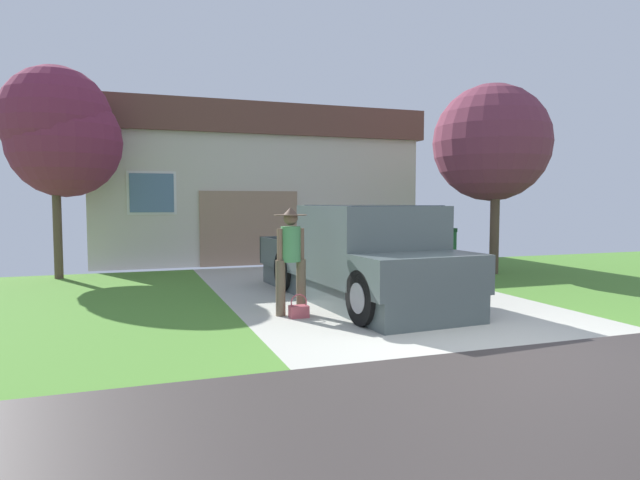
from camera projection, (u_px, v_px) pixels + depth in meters
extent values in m
cube|color=#B3B2A4|center=(353.00, 292.00, 10.89)|extent=(5.20, 9.00, 0.06)
cube|color=#485353|center=(353.00, 287.00, 10.03)|extent=(2.10, 5.42, 0.42)
cube|color=#485353|center=(370.00, 243.00, 9.38)|extent=(2.03, 2.18, 1.27)
cube|color=#1E2833|center=(370.00, 221.00, 9.35)|extent=(1.79, 2.00, 0.53)
cube|color=#485353|center=(420.00, 274.00, 8.01)|extent=(1.96, 1.12, 0.58)
cube|color=black|center=(320.00, 265.00, 11.40)|extent=(2.05, 2.40, 0.06)
cube|color=#485353|center=(360.00, 251.00, 11.75)|extent=(0.22, 2.28, 0.58)
cube|color=#485353|center=(278.00, 254.00, 11.02)|extent=(0.22, 2.28, 0.58)
cube|color=#485353|center=(301.00, 248.00, 12.40)|extent=(1.90, 0.19, 0.58)
cube|color=black|center=(447.00, 227.00, 9.11)|extent=(0.11, 0.19, 0.20)
cylinder|color=black|center=(459.00, 290.00, 8.49)|extent=(0.31, 0.82, 0.80)
cylinder|color=#9E9EA3|center=(459.00, 290.00, 8.49)|extent=(0.31, 0.46, 0.44)
cylinder|color=black|center=(365.00, 298.00, 7.85)|extent=(0.31, 0.82, 0.80)
cylinder|color=#9E9EA3|center=(365.00, 298.00, 7.85)|extent=(0.31, 0.46, 0.44)
cylinder|color=black|center=(360.00, 267.00, 11.52)|extent=(0.31, 0.82, 0.80)
cylinder|color=#9E9EA3|center=(360.00, 267.00, 11.52)|extent=(0.31, 0.46, 0.44)
cylinder|color=black|center=(287.00, 271.00, 10.88)|extent=(0.31, 0.82, 0.80)
cylinder|color=#9E9EA3|center=(287.00, 271.00, 10.88)|extent=(0.31, 0.46, 0.44)
cylinder|color=brown|center=(281.00, 288.00, 8.50)|extent=(0.15, 0.15, 0.86)
cylinder|color=brown|center=(301.00, 287.00, 8.65)|extent=(0.15, 0.15, 0.86)
cylinder|color=#4C9356|center=(291.00, 244.00, 8.53)|extent=(0.31, 0.31, 0.55)
cylinder|color=brown|center=(280.00, 250.00, 8.46)|extent=(0.09, 0.09, 0.65)
cylinder|color=brown|center=(301.00, 249.00, 8.62)|extent=(0.09, 0.09, 0.65)
sphere|color=brown|center=(291.00, 218.00, 8.50)|extent=(0.22, 0.22, 0.22)
cylinder|color=brown|center=(291.00, 215.00, 8.50)|extent=(0.51, 0.51, 0.01)
cone|color=brown|center=(291.00, 211.00, 8.49)|extent=(0.23, 0.23, 0.12)
cube|color=#B24C56|center=(299.00, 312.00, 8.40)|extent=(0.28, 0.19, 0.18)
torus|color=#B24C56|center=(299.00, 302.00, 8.39)|extent=(0.26, 0.02, 0.26)
cube|color=beige|center=(243.00, 200.00, 18.43)|extent=(9.29, 6.67, 3.60)
cube|color=brown|center=(243.00, 132.00, 18.27)|extent=(9.66, 6.94, 0.88)
cube|color=#93755B|center=(250.00, 228.00, 15.15)|extent=(2.71, 0.06, 2.04)
cube|color=slate|center=(152.00, 193.00, 14.24)|extent=(1.10, 0.05, 1.00)
cube|color=silver|center=(152.00, 193.00, 14.25)|extent=(1.23, 0.02, 1.12)
cylinder|color=brown|center=(495.00, 227.00, 13.40)|extent=(0.22, 0.22, 2.28)
sphere|color=brown|center=(490.00, 137.00, 13.19)|extent=(2.05, 2.05, 2.05)
sphere|color=brown|center=(505.00, 145.00, 13.40)|extent=(2.14, 2.14, 2.14)
sphere|color=brown|center=(492.00, 143.00, 13.52)|extent=(2.85, 2.85, 2.85)
cylinder|color=brown|center=(57.00, 227.00, 12.55)|extent=(0.19, 0.19, 2.37)
sphere|color=maroon|center=(56.00, 121.00, 12.49)|extent=(2.45, 2.45, 2.45)
sphere|color=maroon|center=(65.00, 142.00, 12.62)|extent=(2.54, 2.54, 2.54)
cube|color=#286B38|center=(440.00, 247.00, 14.86)|extent=(0.58, 0.68, 0.86)
cube|color=#1C4A27|center=(440.00, 230.00, 14.82)|extent=(0.60, 0.71, 0.10)
cylinder|color=black|center=(438.00, 265.00, 14.56)|extent=(0.05, 0.18, 0.18)
cylinder|color=black|center=(453.00, 264.00, 14.70)|extent=(0.05, 0.18, 0.18)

